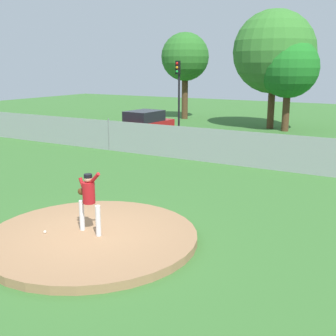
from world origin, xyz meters
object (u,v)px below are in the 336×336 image
(traffic_light_near, at_px, (178,83))
(pitcher_youth, at_px, (89,197))
(baseball, at_px, (45,232))
(parked_car_red, at_px, (144,124))
(traffic_cone_orange, at_px, (279,153))

(traffic_light_near, bearing_deg, pitcher_youth, -67.79)
(baseball, xyz_separation_m, parked_car_red, (-7.01, 15.38, 0.54))
(traffic_cone_orange, bearing_deg, traffic_light_near, 146.56)
(pitcher_youth, xyz_separation_m, baseball, (-0.99, -0.62, -0.94))
(parked_car_red, distance_m, traffic_light_near, 4.35)
(pitcher_youth, relative_size, parked_car_red, 0.39)
(pitcher_youth, height_order, traffic_light_near, traffic_light_near)
(parked_car_red, bearing_deg, baseball, -65.50)
(traffic_light_near, bearing_deg, baseball, -71.09)
(traffic_cone_orange, height_order, traffic_light_near, traffic_light_near)
(parked_car_red, bearing_deg, traffic_cone_orange, -13.79)
(pitcher_youth, height_order, traffic_cone_orange, pitcher_youth)
(baseball, height_order, traffic_cone_orange, traffic_cone_orange)
(traffic_cone_orange, bearing_deg, baseball, -100.17)
(pitcher_youth, relative_size, baseball, 22.58)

